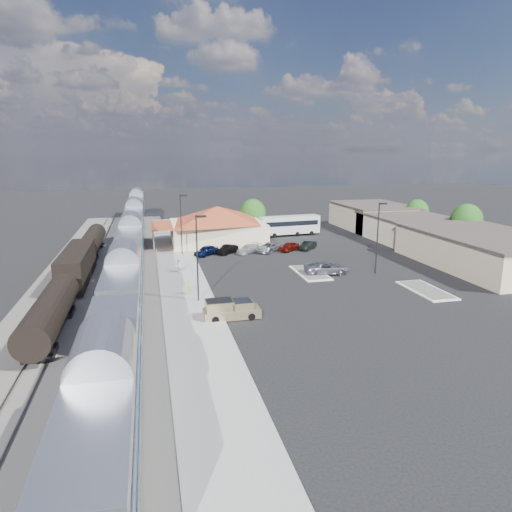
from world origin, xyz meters
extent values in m
plane|color=black|center=(0.00, 0.00, 0.00)|extent=(280.00, 280.00, 0.00)
cube|color=#4C4944|center=(-21.00, 8.00, 0.06)|extent=(16.00, 100.00, 0.12)
cube|color=gray|center=(-12.00, 6.00, 0.09)|extent=(5.50, 92.00, 0.18)
cube|color=silver|center=(-18.00, -29.39, 3.05)|extent=(3.00, 20.00, 5.00)
cube|color=black|center=(-18.00, -29.39, 0.30)|extent=(2.20, 16.00, 0.60)
cube|color=silver|center=(-18.00, -8.39, 3.05)|extent=(3.00, 20.00, 5.00)
cube|color=black|center=(-18.00, -8.39, 0.30)|extent=(2.20, 16.00, 0.60)
cube|color=silver|center=(-18.00, 12.61, 3.05)|extent=(3.00, 20.00, 5.00)
cube|color=black|center=(-18.00, 12.61, 0.30)|extent=(2.20, 16.00, 0.60)
cube|color=silver|center=(-18.00, 33.61, 3.05)|extent=(3.00, 20.00, 5.00)
cube|color=black|center=(-18.00, 33.61, 0.30)|extent=(2.20, 16.00, 0.60)
cube|color=silver|center=(-18.00, 54.61, 3.05)|extent=(3.00, 20.00, 5.00)
cube|color=black|center=(-18.00, 54.61, 0.30)|extent=(2.20, 16.00, 0.60)
cylinder|color=black|center=(-24.00, -11.67, 2.10)|extent=(2.80, 14.00, 2.80)
cube|color=black|center=(-24.00, -11.67, 0.30)|extent=(2.20, 12.00, 0.60)
cube|color=black|center=(-24.00, 4.33, 2.20)|extent=(2.80, 14.00, 3.60)
cube|color=black|center=(-24.00, 4.33, 0.30)|extent=(2.20, 12.00, 0.60)
cylinder|color=black|center=(-24.00, 20.33, 2.10)|extent=(2.80, 14.00, 2.80)
cube|color=black|center=(-24.00, 20.33, 0.30)|extent=(2.20, 12.00, 0.60)
cube|color=beige|center=(-4.50, 24.00, 1.80)|extent=(15.00, 12.00, 3.60)
pyramid|color=maroon|center=(-4.50, 24.00, 4.90)|extent=(15.30, 12.24, 2.60)
cube|color=maroon|center=(-13.60, 24.00, 3.30)|extent=(3.20, 9.60, 0.25)
cube|color=#C6B28C|center=(28.00, 0.00, 2.10)|extent=(14.00, 22.00, 4.20)
cube|color=#3F3833|center=(28.00, 0.00, 4.35)|extent=(14.40, 22.40, 0.30)
cube|color=#C6B28C|center=(28.00, 18.00, 2.00)|extent=(12.00, 18.00, 4.00)
cube|color=#3F3833|center=(28.00, 18.00, 4.15)|extent=(12.40, 18.40, 0.30)
cube|color=#C6B28C|center=(28.00, 32.00, 2.25)|extent=(12.00, 16.00, 4.50)
cube|color=#3F3833|center=(28.00, 32.00, 4.65)|extent=(12.40, 16.40, 0.30)
cube|color=silver|center=(4.00, 2.00, 0.07)|extent=(3.30, 7.50, 0.15)
cube|color=#4C4944|center=(4.00, 2.00, 0.16)|extent=(2.70, 6.90, 0.10)
cube|color=silver|center=(14.00, -8.00, 0.07)|extent=(3.30, 7.50, 0.15)
cube|color=#4C4944|center=(14.00, -8.00, 0.16)|extent=(2.70, 6.90, 0.10)
cylinder|color=black|center=(-11.00, -6.00, 4.50)|extent=(0.16, 0.16, 9.00)
cube|color=black|center=(-10.50, -6.00, 8.85)|extent=(1.00, 0.25, 0.22)
cylinder|color=black|center=(-11.00, 16.00, 4.50)|extent=(0.16, 0.16, 9.00)
cube|color=black|center=(-10.50, 16.00, 8.85)|extent=(1.00, 0.25, 0.22)
cylinder|color=black|center=(12.00, 0.00, 4.50)|extent=(0.16, 0.16, 9.00)
cube|color=black|center=(12.50, 0.00, 8.85)|extent=(1.00, 0.25, 0.22)
cylinder|color=#382314|center=(34.00, 12.00, 1.43)|extent=(0.30, 0.30, 2.86)
ellipsoid|color=#1F4012|center=(34.00, 12.00, 4.23)|extent=(4.94, 4.94, 5.46)
cylinder|color=#382314|center=(34.00, 26.00, 1.28)|extent=(0.30, 0.30, 2.55)
ellipsoid|color=#1F4012|center=(34.00, 26.00, 3.77)|extent=(4.41, 4.41, 4.87)
cylinder|color=#382314|center=(3.00, 30.00, 1.36)|extent=(0.30, 0.30, 2.73)
ellipsoid|color=#1F4012|center=(3.00, 30.00, 4.03)|extent=(4.71, 4.71, 5.21)
cube|color=tan|center=(-8.50, -11.38, 0.52)|extent=(5.25, 1.96, 0.86)
cube|color=tan|center=(-8.50, -11.38, 1.19)|extent=(2.01, 1.83, 0.90)
cube|color=tan|center=(-8.50, -11.38, 1.28)|extent=(2.53, 1.83, 1.05)
cylinder|color=black|center=(-6.82, -12.22, 0.34)|extent=(0.69, 0.27, 0.68)
cylinder|color=black|center=(-6.84, -10.51, 0.34)|extent=(0.69, 0.27, 0.68)
cylinder|color=black|center=(-10.16, -12.26, 0.34)|extent=(0.69, 0.27, 0.68)
cylinder|color=black|center=(-10.18, -10.55, 0.34)|extent=(0.69, 0.27, 0.68)
imported|color=#9C9FA4|center=(5.89, 1.24, 0.78)|extent=(5.88, 3.23, 1.56)
cube|color=white|center=(9.28, 27.74, 2.01)|extent=(11.39, 3.55, 3.18)
cube|color=black|center=(9.28, 27.74, 2.39)|extent=(10.51, 3.50, 0.84)
cylinder|color=black|center=(13.29, 27.05, 0.42)|extent=(0.86, 0.36, 0.84)
cylinder|color=black|center=(13.07, 29.22, 0.42)|extent=(0.86, 0.36, 0.84)
cylinder|color=black|center=(6.05, 26.32, 0.42)|extent=(0.86, 0.36, 0.84)
cylinder|color=black|center=(5.83, 28.49, 0.42)|extent=(0.86, 0.36, 0.84)
imported|color=gold|center=(-11.71, -3.58, 0.97)|extent=(0.49, 0.64, 1.58)
imported|color=silver|center=(-12.24, 5.76, 1.03)|extent=(0.84, 0.97, 1.69)
imported|color=#0D1744|center=(-7.49, 15.23, 0.72)|extent=(4.28, 4.13, 1.45)
imported|color=black|center=(-4.29, 15.53, 0.68)|extent=(3.92, 3.91, 1.35)
imported|color=silver|center=(-1.09, 15.23, 0.66)|extent=(4.68, 4.29, 1.32)
imported|color=#95989D|center=(2.11, 15.53, 0.70)|extent=(5.15, 5.23, 1.40)
imported|color=maroon|center=(5.31, 15.23, 0.69)|extent=(4.14, 3.81, 1.37)
imported|color=black|center=(8.51, 15.53, 0.67)|extent=(3.82, 3.89, 1.33)
camera|label=1|loc=(-15.48, -50.70, 15.22)|focal=32.00mm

